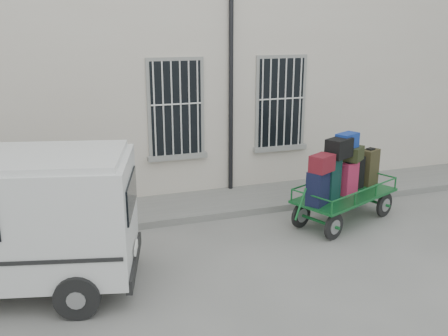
% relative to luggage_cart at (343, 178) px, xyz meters
% --- Properties ---
extents(ground, '(80.00, 80.00, 0.00)m').
position_rel_luggage_cart_xyz_m(ground, '(-2.57, -0.36, -1.00)').
color(ground, slate).
rests_on(ground, ground).
extents(building, '(24.00, 5.15, 6.00)m').
position_rel_luggage_cart_xyz_m(building, '(-2.57, 5.14, 2.00)').
color(building, beige).
rests_on(building, ground).
extents(sidewalk, '(24.00, 1.70, 0.15)m').
position_rel_luggage_cart_xyz_m(sidewalk, '(-2.57, 1.84, -0.93)').
color(sidewalk, slate).
rests_on(sidewalk, ground).
extents(luggage_cart, '(2.86, 1.96, 1.96)m').
position_rel_luggage_cart_xyz_m(luggage_cart, '(0.00, 0.00, 0.00)').
color(luggage_cart, black).
rests_on(luggage_cart, ground).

